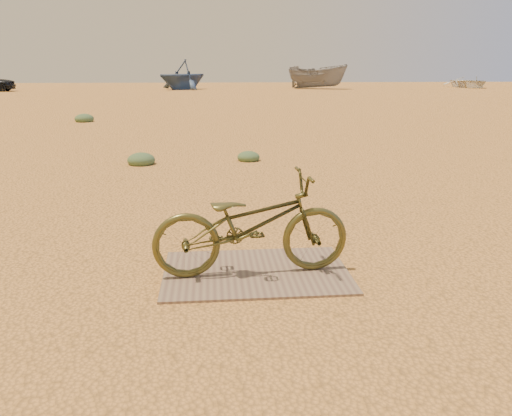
{
  "coord_description": "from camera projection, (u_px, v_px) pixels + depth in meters",
  "views": [
    {
      "loc": [
        0.02,
        -3.65,
        1.79
      ],
      "look_at": [
        0.4,
        0.51,
        0.61
      ],
      "focal_mm": 35.0,
      "sensor_mm": 36.0,
      "label": 1
    }
  ],
  "objects": [
    {
      "name": "boat_mid_right",
      "position": [
        317.0,
        77.0,
        43.1
      ],
      "size": [
        5.59,
        4.42,
        2.05
      ],
      "primitive_type": "imported",
      "rotation": [
        0.0,
        0.0,
        1.04
      ],
      "color": "slate",
      "rests_on": "ground"
    },
    {
      "name": "ground",
      "position": [
        212.0,
        300.0,
        3.99
      ],
      "size": [
        120.0,
        120.0,
        0.0
      ],
      "primitive_type": "plane",
      "color": "#DF9949",
      "rests_on": "ground"
    },
    {
      "name": "kale_b",
      "position": [
        249.0,
        161.0,
        9.95
      ],
      "size": [
        0.45,
        0.45,
        0.25
      ],
      "primitive_type": "ellipsoid",
      "color": "#55744A",
      "rests_on": "ground"
    },
    {
      "name": "bicycle",
      "position": [
        251.0,
        224.0,
        4.34
      ],
      "size": [
        1.76,
        0.72,
        0.91
      ],
      "primitive_type": "imported",
      "rotation": [
        0.0,
        0.0,
        1.64
      ],
      "color": "#4C4B22",
      "rests_on": "plywood_board"
    },
    {
      "name": "kale_a",
      "position": [
        141.0,
        164.0,
        9.58
      ],
      "size": [
        0.53,
        0.53,
        0.29
      ],
      "primitive_type": "ellipsoid",
      "color": "#55744A",
      "rests_on": "ground"
    },
    {
      "name": "kale_c",
      "position": [
        85.0,
        122.0,
        17.08
      ],
      "size": [
        0.64,
        0.64,
        0.35
      ],
      "primitive_type": "ellipsoid",
      "color": "#55744A",
      "rests_on": "ground"
    },
    {
      "name": "boat_far_left",
      "position": [
        183.0,
        74.0,
        41.68
      ],
      "size": [
        6.18,
        6.14,
        2.46
      ],
      "primitive_type": "imported",
      "rotation": [
        0.0,
        0.0,
        -0.83
      ],
      "color": "#38517B",
      "rests_on": "ground"
    },
    {
      "name": "plywood_board",
      "position": [
        256.0,
        272.0,
        4.5
      ],
      "size": [
        1.66,
        1.1,
        0.02
      ],
      "primitive_type": "cube",
      "color": "#7E6A52",
      "rests_on": "ground"
    },
    {
      "name": "boat_far_right",
      "position": [
        469.0,
        82.0,
        45.8
      ],
      "size": [
        3.59,
        4.96,
        1.01
      ],
      "primitive_type": "imported",
      "rotation": [
        0.0,
        0.0,
        0.02
      ],
      "color": "silver",
      "rests_on": "ground"
    }
  ]
}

